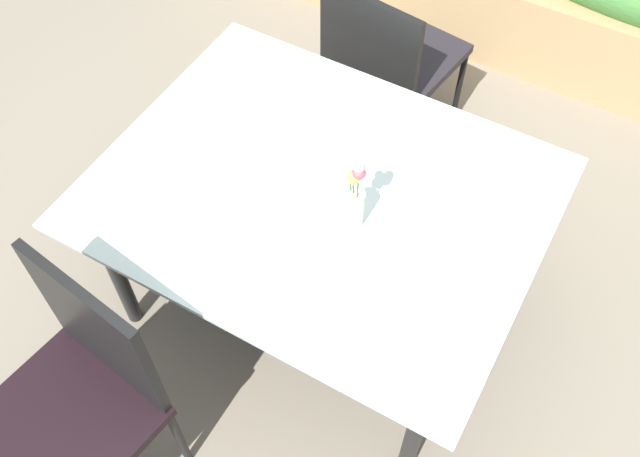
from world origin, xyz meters
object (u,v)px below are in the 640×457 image
object	(u,v)px
chair_near_left	(77,391)
flower_vase	(353,201)
chair_far_side	(387,55)
dining_table	(320,202)

from	to	relation	value
chair_near_left	flower_vase	bearing A→B (deg)	-110.94
chair_far_side	chair_near_left	distance (m)	1.84
dining_table	flower_vase	world-z (taller)	flower_vase
chair_far_side	chair_near_left	world-z (taller)	chair_near_left
chair_near_left	flower_vase	distance (m)	1.01
dining_table	chair_far_side	distance (m)	0.95
chair_far_side	flower_vase	size ratio (longest dim) A/B	2.88
chair_far_side	chair_near_left	bearing A→B (deg)	-85.96
dining_table	flower_vase	bearing A→B (deg)	-22.39
chair_far_side	flower_vase	distance (m)	1.09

